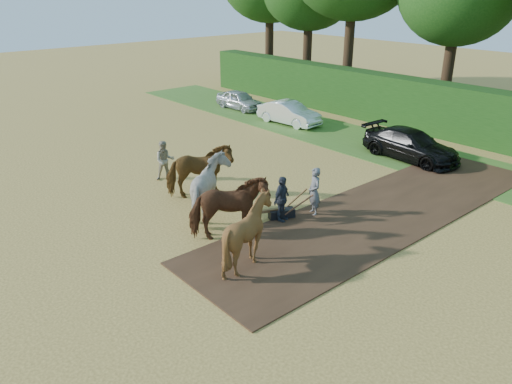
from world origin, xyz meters
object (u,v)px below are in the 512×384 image
object	(u,v)px
plough_team	(223,198)
parked_cars	(455,155)
spectator_near	(165,161)
spectator_far	(282,199)

from	to	relation	value
plough_team	parked_cars	distance (m)	12.35
spectator_near	plough_team	world-z (taller)	plough_team
spectator_near	plough_team	bearing A→B (deg)	-74.41
spectator_far	plough_team	xyz separation A→B (m)	(-1.08, -1.90, 0.24)
plough_team	parked_cars	world-z (taller)	plough_team
plough_team	parked_cars	xyz separation A→B (m)	(2.31, 12.12, -0.43)
spectator_far	parked_cars	size ratio (longest dim) A/B	0.05
spectator_near	plough_team	distance (m)	5.56
plough_team	spectator_near	bearing A→B (deg)	170.53
spectator_far	parked_cars	bearing A→B (deg)	-25.41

